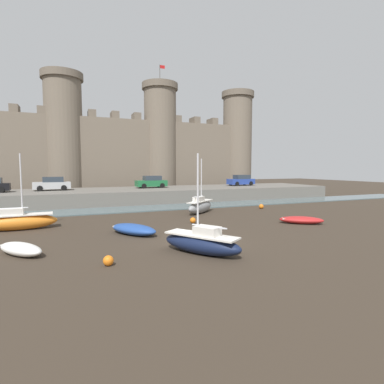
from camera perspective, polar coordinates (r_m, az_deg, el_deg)
The scene contains 16 objects.
ground_plane at distance 17.66m, azimuth 1.22°, elevation -9.55°, with size 160.00×160.00×0.00m, color #382D23.
water_channel at distance 31.87m, azimuth -9.76°, elevation -3.14°, with size 80.00×4.50×0.10m, color slate.
quay_road at distance 38.85m, azimuth -12.12°, elevation -0.65°, with size 56.00×10.00×1.63m, color #666059.
castle at distance 48.81m, azimuth -14.41°, elevation 8.57°, with size 49.83×5.83×21.00m.
rowboat_midflat_right at distance 19.96m, azimuth -11.07°, elevation -6.93°, with size 3.22×3.83×0.68m.
sailboat_foreground_left at distance 28.63m, azimuth 1.57°, elevation -2.69°, with size 4.09×3.71×5.19m.
sailboat_near_channel_right at distance 24.14m, azimuth -30.15°, elevation -4.79°, with size 4.95×1.52×5.33m.
rowboat_near_channel_left at distance 24.83m, azimuth 20.09°, elevation -4.99°, with size 3.42×2.95×0.56m.
rowboat_foreground_centre at distance 17.33m, azimuth -29.84°, elevation -9.35°, with size 2.70×3.00×0.62m.
sailboat_foreground_right at distance 15.29m, azimuth 1.87°, elevation -9.55°, with size 3.51×4.38×5.05m.
mooring_buoy_near_channel at distance 23.48m, azimuth 0.17°, elevation -5.42°, with size 0.46×0.46×0.46m, color orange.
mooring_buoy_mid_mud at distance 32.52m, azimuth 13.06°, elevation -2.69°, with size 0.49×0.49×0.49m, color orange.
mooring_buoy_near_shore at distance 14.06m, azimuth -15.66°, elevation -12.47°, with size 0.47×0.47×0.47m, color orange.
car_quay_east at distance 46.13m, azimuth 9.33°, elevation 2.20°, with size 4.20×2.08×1.62m.
car_quay_centre_west at distance 39.31m, azimuth -25.09°, elevation 1.41°, with size 4.20×2.08×1.62m.
car_quay_west at distance 40.67m, azimuth -7.73°, elevation 1.90°, with size 4.20×2.08×1.62m.
Camera 1 is at (-6.86, -15.69, 4.33)m, focal length 28.00 mm.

